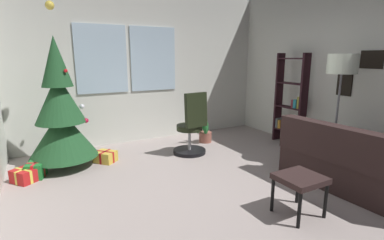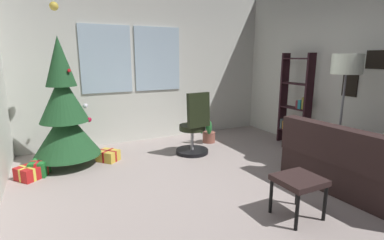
# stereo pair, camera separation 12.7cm
# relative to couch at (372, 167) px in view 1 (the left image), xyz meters

# --- Properties ---
(ground_plane) EXTENTS (4.89, 5.64, 0.10)m
(ground_plane) POSITION_rel_couch_xyz_m (-1.64, 0.66, -0.34)
(ground_plane) COLOR #A0928D
(wall_back_with_windows) EXTENTS (4.89, 0.12, 2.89)m
(wall_back_with_windows) POSITION_rel_couch_xyz_m (-1.65, 3.53, 1.16)
(wall_back_with_windows) COLOR silver
(wall_back_with_windows) RESTS_ON ground_plane
(wall_right_with_frames) EXTENTS (0.12, 5.64, 2.89)m
(wall_right_with_frames) POSITION_rel_couch_xyz_m (0.86, 0.66, 1.16)
(wall_right_with_frames) COLOR silver
(wall_right_with_frames) RESTS_ON ground_plane
(couch) EXTENTS (1.66, 1.80, 0.83)m
(couch) POSITION_rel_couch_xyz_m (0.00, 0.00, 0.00)
(couch) COLOR black
(couch) RESTS_ON ground_plane
(footstool) EXTENTS (0.44, 0.42, 0.44)m
(footstool) POSITION_rel_couch_xyz_m (-1.27, 0.01, 0.09)
(footstool) COLOR black
(footstool) RESTS_ON ground_plane
(holiday_tree) EXTENTS (0.98, 0.98, 2.37)m
(holiday_tree) POSITION_rel_couch_xyz_m (-3.29, 2.66, 0.51)
(holiday_tree) COLOR #4C331E
(holiday_tree) RESTS_ON ground_plane
(gift_box_red) EXTENTS (0.35, 0.37, 0.18)m
(gift_box_red) POSITION_rel_couch_xyz_m (-3.83, 2.32, -0.20)
(gift_box_red) COLOR red
(gift_box_red) RESTS_ON ground_plane
(gift_box_green) EXTENTS (0.29, 0.32, 0.22)m
(gift_box_green) POSITION_rel_couch_xyz_m (-3.69, 2.41, -0.18)
(gift_box_green) COLOR #1E722D
(gift_box_green) RESTS_ON ground_plane
(gift_box_gold) EXTENTS (0.39, 0.39, 0.18)m
(gift_box_gold) POSITION_rel_couch_xyz_m (-2.72, 2.57, -0.20)
(gift_box_gold) COLOR gold
(gift_box_gold) RESTS_ON ground_plane
(office_chair) EXTENTS (0.56, 0.56, 1.07)m
(office_chair) POSITION_rel_couch_xyz_m (-1.33, 2.25, 0.13)
(office_chair) COLOR black
(office_chair) RESTS_ON ground_plane
(bookshelf) EXTENTS (0.18, 0.64, 1.70)m
(bookshelf) POSITION_rel_couch_xyz_m (0.60, 1.90, 0.45)
(bookshelf) COLOR black
(bookshelf) RESTS_ON ground_plane
(floor_lamp) EXTENTS (0.41, 0.41, 1.67)m
(floor_lamp) POSITION_rel_couch_xyz_m (0.31, 0.75, 1.16)
(floor_lamp) COLOR slate
(floor_lamp) RESTS_ON ground_plane
(potted_plant) EXTENTS (0.37, 0.33, 0.63)m
(potted_plant) POSITION_rel_couch_xyz_m (-0.81, 2.71, -0.06)
(potted_plant) COLOR #935445
(potted_plant) RESTS_ON ground_plane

